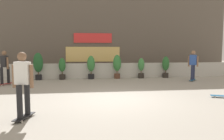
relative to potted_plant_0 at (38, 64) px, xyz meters
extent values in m
plane|color=#A8A093|center=(3.75, -5.55, -0.92)|extent=(48.00, 48.00, 0.00)
cube|color=beige|center=(3.75, 0.45, -0.47)|extent=(18.00, 0.40, 0.90)
cube|color=#60564C|center=(3.75, 4.45, 2.33)|extent=(20.00, 2.00, 6.50)
cube|color=#F23333|center=(3.33, 3.41, 1.68)|extent=(2.80, 0.08, 0.70)
cube|color=#F2CC72|center=(3.33, 3.42, 0.48)|extent=(4.00, 0.06, 1.10)
cylinder|color=black|center=(0.00, 0.00, -0.77)|extent=(0.36, 0.36, 0.30)
cylinder|color=brown|center=(0.00, 0.00, -0.55)|extent=(0.06, 0.06, 0.15)
ellipsoid|color=#235B2D|center=(0.00, 0.00, 0.09)|extent=(0.55, 0.55, 1.12)
cylinder|color=#2D2823|center=(1.35, 0.00, -0.77)|extent=(0.36, 0.36, 0.30)
cylinder|color=brown|center=(1.35, 0.00, -0.55)|extent=(0.06, 0.06, 0.15)
ellipsoid|color=#2D6B33|center=(1.35, 0.00, -0.07)|extent=(0.40, 0.40, 0.81)
cylinder|color=black|center=(3.04, 0.00, -0.77)|extent=(0.36, 0.36, 0.30)
cylinder|color=brown|center=(3.04, 0.00, -0.55)|extent=(0.06, 0.06, 0.15)
ellipsoid|color=#387F3D|center=(3.04, 0.00, 0.00)|extent=(0.46, 0.46, 0.94)
cylinder|color=brown|center=(4.61, 0.00, -0.77)|extent=(0.36, 0.36, 0.30)
cylinder|color=brown|center=(4.61, 0.00, -0.55)|extent=(0.06, 0.06, 0.15)
ellipsoid|color=#387F3D|center=(4.61, 0.00, 0.02)|extent=(0.48, 0.48, 0.99)
cylinder|color=#2D2823|center=(6.10, 0.00, -0.77)|extent=(0.36, 0.36, 0.30)
cylinder|color=brown|center=(6.10, 0.00, -0.55)|extent=(0.06, 0.06, 0.15)
ellipsoid|color=#428C47|center=(6.10, 0.00, -0.08)|extent=(0.38, 0.38, 0.78)
cylinder|color=#2D2823|center=(7.67, 0.00, -0.77)|extent=(0.36, 0.36, 0.30)
cylinder|color=brown|center=(7.67, 0.00, -0.55)|extent=(0.06, 0.06, 0.15)
ellipsoid|color=#2D6B33|center=(7.67, 0.00, -0.03)|extent=(0.43, 0.43, 0.88)
cube|color=#266699|center=(8.65, -1.56, -0.86)|extent=(0.67, 0.74, 0.02)
cylinder|color=silver|center=(8.76, -1.31, -0.89)|extent=(0.06, 0.06, 0.06)
cylinder|color=silver|center=(8.88, -1.42, -0.89)|extent=(0.06, 0.06, 0.06)
cylinder|color=silver|center=(8.42, -1.71, -0.89)|extent=(0.06, 0.06, 0.06)
cylinder|color=silver|center=(8.55, -1.81, -0.89)|extent=(0.06, 0.06, 0.06)
cylinder|color=#282D4C|center=(8.77, -1.42, -0.44)|extent=(0.14, 0.14, 0.82)
cylinder|color=#282D4C|center=(8.54, -1.70, -0.44)|extent=(0.14, 0.14, 0.82)
cube|color=#3359B2|center=(8.65, -1.56, 0.25)|extent=(0.40, 0.39, 0.56)
sphere|color=#9E7051|center=(8.65, -1.56, 0.66)|extent=(0.22, 0.22, 0.22)
cylinder|color=#9E7051|center=(8.47, -1.41, 0.17)|extent=(0.09, 0.09, 0.58)
cylinder|color=#9E7051|center=(8.83, -1.71, 0.17)|extent=(0.09, 0.09, 0.58)
cube|color=black|center=(1.03, -7.51, -0.86)|extent=(0.41, 0.82, 0.02)
cylinder|color=silver|center=(1.04, -7.78, -0.89)|extent=(0.04, 0.06, 0.06)
cylinder|color=silver|center=(0.89, -7.73, -0.89)|extent=(0.04, 0.06, 0.06)
cylinder|color=silver|center=(1.18, -7.28, -0.89)|extent=(0.04, 0.06, 0.06)
cylinder|color=silver|center=(1.03, -7.23, -0.89)|extent=(0.04, 0.06, 0.06)
cylinder|color=black|center=(0.99, -7.68, -0.44)|extent=(0.14, 0.14, 0.82)
cylinder|color=black|center=(1.08, -7.33, -0.44)|extent=(0.14, 0.14, 0.82)
cube|color=white|center=(1.03, -7.51, 0.25)|extent=(0.40, 0.29, 0.56)
sphere|color=brown|center=(1.03, -7.51, 0.66)|extent=(0.22, 0.22, 0.22)
cylinder|color=brown|center=(1.26, -7.57, 0.17)|extent=(0.09, 0.09, 0.58)
cylinder|color=brown|center=(0.81, -7.44, 0.17)|extent=(0.09, 0.09, 0.58)
cube|color=maroon|center=(-1.27, -1.71, -0.86)|extent=(0.65, 0.76, 0.02)
cylinder|color=silver|center=(-1.18, -1.45, -0.89)|extent=(0.06, 0.06, 0.06)
cylinder|color=silver|center=(-1.05, -1.55, -0.89)|extent=(0.06, 0.06, 0.06)
cylinder|color=silver|center=(-1.50, -1.87, -0.89)|extent=(0.06, 0.06, 0.06)
cylinder|color=silver|center=(-1.37, -1.96, -0.89)|extent=(0.06, 0.06, 0.06)
cylinder|color=black|center=(-1.16, -1.57, -0.44)|extent=(0.14, 0.14, 0.82)
cylinder|color=black|center=(-1.38, -1.85, -0.44)|extent=(0.14, 0.14, 0.82)
cube|color=#262628|center=(-1.27, -1.71, 0.25)|extent=(0.41, 0.38, 0.56)
sphere|color=brown|center=(-1.27, -1.71, 0.66)|extent=(0.22, 0.22, 0.22)
cylinder|color=brown|center=(-1.46, -1.57, 0.17)|extent=(0.09, 0.09, 0.58)
cylinder|color=brown|center=(-1.09, -1.85, 0.17)|extent=(0.09, 0.09, 0.58)
cube|color=#266699|center=(7.59, -5.83, -0.86)|extent=(0.82, 0.49, 0.02)
cylinder|color=silver|center=(7.32, -5.81, -0.89)|extent=(0.06, 0.05, 0.06)
cylinder|color=silver|center=(7.38, -5.66, -0.89)|extent=(0.06, 0.05, 0.06)
camera|label=1|loc=(2.50, -13.27, 0.84)|focal=35.79mm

